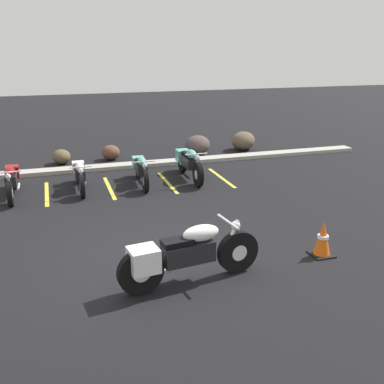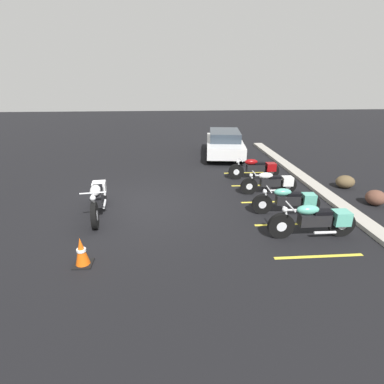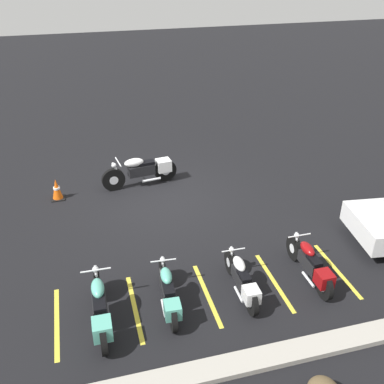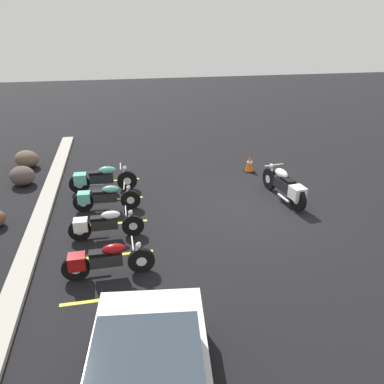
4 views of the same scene
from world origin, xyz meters
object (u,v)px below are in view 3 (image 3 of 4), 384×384
object	(u,v)px
parked_bike_1	(242,280)
parked_bike_3	(100,308)
parked_bike_0	(311,265)
parked_bike_2	(168,293)
motorcycle_white_featured	(143,170)
traffic_cone	(57,190)

from	to	relation	value
parked_bike_1	parked_bike_3	bearing A→B (deg)	93.12
parked_bike_0	parked_bike_2	world-z (taller)	parked_bike_0
parked_bike_2	parked_bike_0	bearing A→B (deg)	-85.56
parked_bike_2	parked_bike_3	world-z (taller)	parked_bike_3
parked_bike_1	parked_bike_2	distance (m)	1.67
motorcycle_white_featured	parked_bike_3	xyz separation A→B (m)	(1.89, 5.86, -0.04)
parked_bike_2	traffic_cone	xyz separation A→B (m)	(2.27, -5.50, -0.11)
parked_bike_0	parked_bike_1	size ratio (longest dim) A/B	1.05
motorcycle_white_featured	parked_bike_2	distance (m)	5.74
parked_bike_0	traffic_cone	bearing A→B (deg)	45.67
parked_bike_1	traffic_cone	world-z (taller)	parked_bike_1
motorcycle_white_featured	traffic_cone	world-z (taller)	motorcycle_white_featured
parked_bike_3	traffic_cone	xyz separation A→B (m)	(0.83, -5.63, -0.16)
parked_bike_0	parked_bike_1	xyz separation A→B (m)	(1.71, 0.06, -0.02)
motorcycle_white_featured	parked_bike_0	world-z (taller)	motorcycle_white_featured
motorcycle_white_featured	parked_bike_3	world-z (taller)	motorcycle_white_featured
parked_bike_3	traffic_cone	distance (m)	5.70
motorcycle_white_featured	parked_bike_3	distance (m)	6.16
parked_bike_3	traffic_cone	size ratio (longest dim) A/B	3.39
parked_bike_3	parked_bike_2	bearing A→B (deg)	-83.91
parked_bike_2	traffic_cone	distance (m)	5.95
motorcycle_white_featured	parked_bike_1	size ratio (longest dim) A/B	1.24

